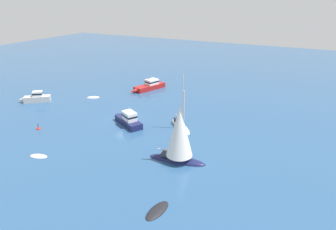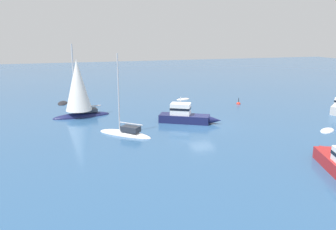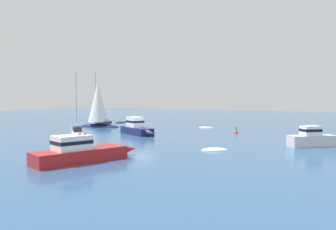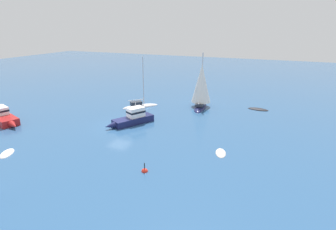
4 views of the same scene
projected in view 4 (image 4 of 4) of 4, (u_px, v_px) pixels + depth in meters
name	position (u px, v px, depth m)	size (l,w,h in m)	color
ground_plane	(119.00, 126.00, 33.94)	(160.00, 160.00, 0.00)	#2D5684
motor_cruiser	(2.00, 116.00, 35.34)	(4.08, 8.07, 2.62)	#B21E1E
rib	(221.00, 153.00, 26.77)	(2.34, 1.53, 0.35)	silver
tender	(258.00, 110.00, 40.60)	(1.54, 3.08, 0.45)	black
skiff	(7.00, 154.00, 26.66)	(2.49, 2.12, 0.46)	white
ketch	(201.00, 88.00, 41.08)	(6.66, 3.32, 8.70)	#191E4C
sailboat	(140.00, 106.00, 41.87)	(5.07, 4.90, 8.04)	white
powerboat	(132.00, 118.00, 34.58)	(6.41, 4.32, 2.77)	#191E4C
channel_buoy	(145.00, 171.00, 23.44)	(0.57, 0.57, 1.10)	red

